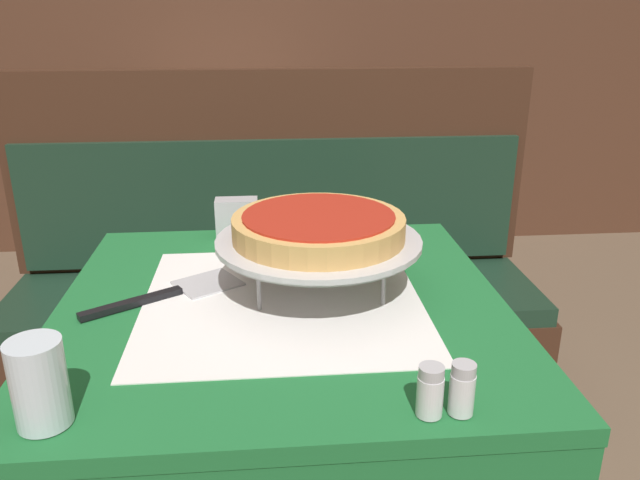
{
  "coord_description": "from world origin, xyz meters",
  "views": [
    {
      "loc": [
        -0.02,
        -1.06,
        1.29
      ],
      "look_at": [
        0.07,
        0.0,
        0.9
      ],
      "focal_mm": 35.0,
      "sensor_mm": 36.0,
      "label": 1
    }
  ],
  "objects_px": {
    "booth_bench": "(276,315)",
    "deep_dish_pizza": "(319,226)",
    "dining_table_front": "(283,346)",
    "salt_shaker": "(430,391)",
    "pizza_pan_stand": "(319,243)",
    "pepper_shaker": "(462,389)",
    "napkin_holder": "(237,217)",
    "dining_table_rear": "(230,154)",
    "water_glass_near": "(39,383)",
    "pizza_server": "(171,293)",
    "condiment_caddy": "(248,117)"
  },
  "relations": [
    {
      "from": "booth_bench",
      "to": "deep_dish_pizza",
      "type": "xyz_separation_m",
      "value": [
        0.08,
        -0.8,
        0.59
      ]
    },
    {
      "from": "pizza_server",
      "to": "pizza_pan_stand",
      "type": "bearing_deg",
      "value": -2.4
    },
    {
      "from": "deep_dish_pizza",
      "to": "condiment_caddy",
      "type": "xyz_separation_m",
      "value": [
        -0.17,
        1.76,
        -0.08
      ]
    },
    {
      "from": "booth_bench",
      "to": "pizza_server",
      "type": "relative_size",
      "value": 5.9
    },
    {
      "from": "salt_shaker",
      "to": "pepper_shaker",
      "type": "distance_m",
      "value": 0.04
    },
    {
      "from": "pepper_shaker",
      "to": "napkin_holder",
      "type": "relative_size",
      "value": 0.75
    },
    {
      "from": "pizza_server",
      "to": "dining_table_front",
      "type": "bearing_deg",
      "value": -11.85
    },
    {
      "from": "pizza_server",
      "to": "pepper_shaker",
      "type": "xyz_separation_m",
      "value": [
        0.44,
        -0.41,
        0.03
      ]
    },
    {
      "from": "pizza_pan_stand",
      "to": "pizza_server",
      "type": "height_order",
      "value": "pizza_pan_stand"
    },
    {
      "from": "condiment_caddy",
      "to": "napkin_holder",
      "type": "bearing_deg",
      "value": -89.83
    },
    {
      "from": "pizza_pan_stand",
      "to": "condiment_caddy",
      "type": "xyz_separation_m",
      "value": [
        -0.17,
        1.76,
        -0.05
      ]
    },
    {
      "from": "deep_dish_pizza",
      "to": "condiment_caddy",
      "type": "bearing_deg",
      "value": 95.55
    },
    {
      "from": "dining_table_front",
      "to": "pepper_shaker",
      "type": "distance_m",
      "value": 0.45
    },
    {
      "from": "pizza_server",
      "to": "water_glass_near",
      "type": "height_order",
      "value": "water_glass_near"
    },
    {
      "from": "booth_bench",
      "to": "napkin_holder",
      "type": "bearing_deg",
      "value": -100.94
    },
    {
      "from": "dining_table_rear",
      "to": "condiment_caddy",
      "type": "xyz_separation_m",
      "value": [
        0.09,
        0.0,
        0.17
      ]
    },
    {
      "from": "dining_table_rear",
      "to": "pizza_server",
      "type": "distance_m",
      "value": 1.75
    },
    {
      "from": "deep_dish_pizza",
      "to": "water_glass_near",
      "type": "height_order",
      "value": "deep_dish_pizza"
    },
    {
      "from": "deep_dish_pizza",
      "to": "napkin_holder",
      "type": "relative_size",
      "value": 3.22
    },
    {
      "from": "water_glass_near",
      "to": "napkin_holder",
      "type": "height_order",
      "value": "water_glass_near"
    },
    {
      "from": "deep_dish_pizza",
      "to": "salt_shaker",
      "type": "bearing_deg",
      "value": -74.0
    },
    {
      "from": "pepper_shaker",
      "to": "napkin_holder",
      "type": "distance_m",
      "value": 0.81
    },
    {
      "from": "pizza_pan_stand",
      "to": "pepper_shaker",
      "type": "bearing_deg",
      "value": -68.43
    },
    {
      "from": "deep_dish_pizza",
      "to": "pepper_shaker",
      "type": "relative_size",
      "value": 4.29
    },
    {
      "from": "dining_table_front",
      "to": "pizza_pan_stand",
      "type": "relative_size",
      "value": 2.15
    },
    {
      "from": "dining_table_rear",
      "to": "booth_bench",
      "type": "bearing_deg",
      "value": -79.26
    },
    {
      "from": "dining_table_front",
      "to": "napkin_holder",
      "type": "xyz_separation_m",
      "value": [
        -0.1,
        0.37,
        0.14
      ]
    },
    {
      "from": "pizza_pan_stand",
      "to": "salt_shaker",
      "type": "bearing_deg",
      "value": -74.0
    },
    {
      "from": "booth_bench",
      "to": "pizza_pan_stand",
      "type": "bearing_deg",
      "value": -84.49
    },
    {
      "from": "salt_shaker",
      "to": "condiment_caddy",
      "type": "height_order",
      "value": "condiment_caddy"
    },
    {
      "from": "deep_dish_pizza",
      "to": "napkin_holder",
      "type": "height_order",
      "value": "deep_dish_pizza"
    },
    {
      "from": "water_glass_near",
      "to": "pizza_pan_stand",
      "type": "bearing_deg",
      "value": 43.46
    },
    {
      "from": "napkin_holder",
      "to": "condiment_caddy",
      "type": "distance_m",
      "value": 1.42
    },
    {
      "from": "booth_bench",
      "to": "dining_table_front",
      "type": "bearing_deg",
      "value": -89.55
    },
    {
      "from": "dining_table_rear",
      "to": "booth_bench",
      "type": "relative_size",
      "value": 0.46
    },
    {
      "from": "dining_table_front",
      "to": "pizza_pan_stand",
      "type": "bearing_deg",
      "value": 24.62
    },
    {
      "from": "dining_table_rear",
      "to": "deep_dish_pizza",
      "type": "distance_m",
      "value": 1.8
    },
    {
      "from": "pizza_pan_stand",
      "to": "deep_dish_pizza",
      "type": "xyz_separation_m",
      "value": [
        0.0,
        0.0,
        0.03
      ]
    },
    {
      "from": "salt_shaker",
      "to": "pepper_shaker",
      "type": "height_order",
      "value": "pepper_shaker"
    },
    {
      "from": "dining_table_front",
      "to": "pizza_server",
      "type": "distance_m",
      "value": 0.24
    },
    {
      "from": "pepper_shaker",
      "to": "condiment_caddy",
      "type": "xyz_separation_m",
      "value": [
        -0.33,
        2.16,
        0.02
      ]
    },
    {
      "from": "dining_table_rear",
      "to": "pizza_server",
      "type": "xyz_separation_m",
      "value": [
        -0.02,
        -1.75,
        0.12
      ]
    },
    {
      "from": "pizza_server",
      "to": "deep_dish_pizza",
      "type": "bearing_deg",
      "value": -2.4
    },
    {
      "from": "napkin_holder",
      "to": "booth_bench",
      "type": "bearing_deg",
      "value": 79.06
    },
    {
      "from": "dining_table_rear",
      "to": "napkin_holder",
      "type": "height_order",
      "value": "napkin_holder"
    },
    {
      "from": "pepper_shaker",
      "to": "napkin_holder",
      "type": "bearing_deg",
      "value": 113.78
    },
    {
      "from": "booth_bench",
      "to": "condiment_caddy",
      "type": "distance_m",
      "value": 1.09
    },
    {
      "from": "dining_table_rear",
      "to": "pizza_server",
      "type": "relative_size",
      "value": 2.72
    },
    {
      "from": "dining_table_front",
      "to": "dining_table_rear",
      "type": "relative_size",
      "value": 1.04
    },
    {
      "from": "dining_table_front",
      "to": "salt_shaker",
      "type": "xyz_separation_m",
      "value": [
        0.19,
        -0.37,
        0.13
      ]
    }
  ]
}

